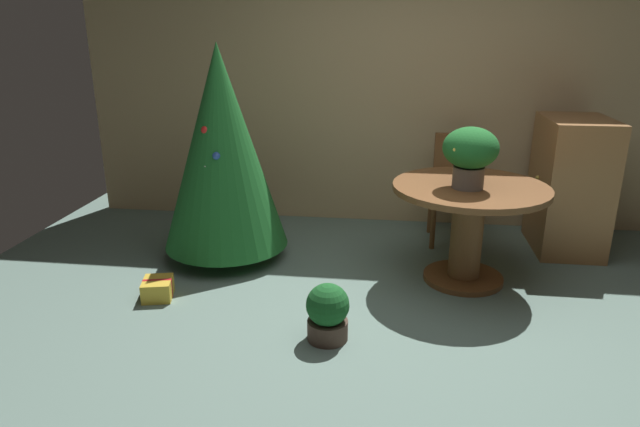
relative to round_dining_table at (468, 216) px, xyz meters
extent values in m
plane|color=slate|center=(-0.49, -0.85, -0.51)|extent=(6.60, 6.60, 0.00)
cube|color=tan|center=(-0.49, 1.35, 0.79)|extent=(6.00, 0.10, 2.60)
cylinder|color=brown|center=(0.00, 0.00, -0.49)|extent=(0.59, 0.59, 0.04)
cylinder|color=brown|center=(0.00, 0.00, -0.14)|extent=(0.23, 0.23, 0.66)
cylinder|color=brown|center=(0.00, 0.00, 0.21)|extent=(1.11, 1.11, 0.04)
cylinder|color=#665B51|center=(-0.04, -0.07, 0.31)|extent=(0.22, 0.22, 0.15)
ellipsoid|color=#1E6628|center=(-0.04, -0.07, 0.52)|extent=(0.38, 0.38, 0.29)
sphere|color=#EAD14C|center=(0.03, 0.07, 0.56)|extent=(0.09, 0.09, 0.09)
sphere|color=#EAD14C|center=(-0.12, 0.02, 0.51)|extent=(0.06, 0.06, 0.06)
sphere|color=#EAD14C|center=(-0.14, -0.19, 0.53)|extent=(0.06, 0.06, 0.06)
cylinder|color=brown|center=(0.20, 0.61, -0.27)|extent=(0.04, 0.04, 0.48)
cylinder|color=brown|center=(-0.20, 0.61, -0.27)|extent=(0.04, 0.04, 0.48)
cylinder|color=brown|center=(0.20, 1.01, -0.27)|extent=(0.04, 0.04, 0.48)
cylinder|color=brown|center=(-0.20, 1.01, -0.27)|extent=(0.04, 0.04, 0.48)
cube|color=brown|center=(0.00, 0.81, 0.00)|extent=(0.44, 0.44, 0.05)
cube|color=brown|center=(0.00, 1.01, 0.22)|extent=(0.39, 0.05, 0.40)
cylinder|color=brown|center=(-1.89, 0.21, -0.45)|extent=(0.10, 0.10, 0.12)
cone|color=#1E6628|center=(-1.89, 0.21, 0.41)|extent=(0.99, 0.99, 1.59)
sphere|color=#2D51A8|center=(-2.04, 0.31, 0.61)|extent=(0.06, 0.06, 0.06)
sphere|color=gold|center=(-1.72, 0.05, 0.37)|extent=(0.05, 0.05, 0.05)
sphere|color=#2D51A8|center=(-1.85, -0.04, 0.40)|extent=(0.06, 0.06, 0.06)
sphere|color=#2D51A8|center=(-1.81, 0.31, 0.74)|extent=(0.05, 0.05, 0.05)
sphere|color=gold|center=(-1.62, 0.13, 0.23)|extent=(0.04, 0.04, 0.04)
sphere|color=red|center=(-1.95, 0.05, 0.58)|extent=(0.07, 0.07, 0.07)
sphere|color=silver|center=(-1.93, -0.03, 0.32)|extent=(0.06, 0.06, 0.06)
cube|color=gold|center=(-2.16, -0.58, -0.44)|extent=(0.24, 0.27, 0.14)
cube|color=red|center=(-2.16, -0.58, -0.44)|extent=(0.20, 0.08, 0.14)
cube|color=#9E6B3D|center=(0.92, 0.78, 0.05)|extent=(0.52, 0.74, 1.12)
sphere|color=#B29338|center=(0.65, 0.78, 0.11)|extent=(0.04, 0.04, 0.04)
cylinder|color=#4C382D|center=(-0.91, -0.96, -0.44)|extent=(0.25, 0.25, 0.12)
sphere|color=#195623|center=(-0.91, -0.96, -0.28)|extent=(0.26, 0.26, 0.26)
camera|label=1|loc=(-0.57, -3.93, 1.31)|focal=31.29mm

